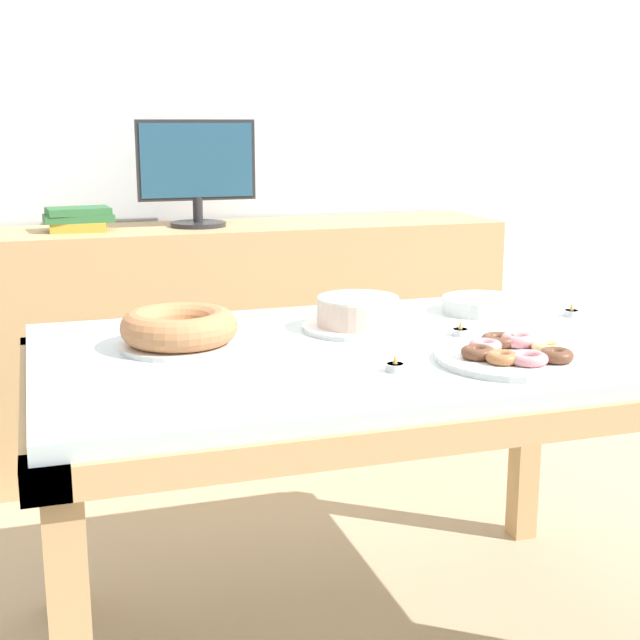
# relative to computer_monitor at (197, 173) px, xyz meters

# --- Properties ---
(wall_back) EXTENTS (8.00, 0.10, 2.60)m
(wall_back) POSITION_rel_computer_monitor_xyz_m (0.12, 0.30, 0.23)
(wall_back) COLOR silver
(wall_back) RESTS_ON ground
(dining_table) EXTENTS (1.49, 0.92, 0.76)m
(dining_table) POSITION_rel_computer_monitor_xyz_m (0.12, -1.36, -0.41)
(dining_table) COLOR silver
(dining_table) RESTS_ON ground
(sideboard) EXTENTS (2.00, 0.44, 0.88)m
(sideboard) POSITION_rel_computer_monitor_xyz_m (0.12, 0.00, -0.63)
(sideboard) COLOR tan
(sideboard) RESTS_ON ground
(computer_monitor) EXTENTS (0.42, 0.20, 0.38)m
(computer_monitor) POSITION_rel_computer_monitor_xyz_m (0.00, 0.00, 0.00)
(computer_monitor) COLOR #262628
(computer_monitor) RESTS_ON sideboard
(book_stack) EXTENTS (0.24, 0.17, 0.08)m
(book_stack) POSITION_rel_computer_monitor_xyz_m (-0.42, 0.00, -0.15)
(book_stack) COLOR #B29933
(book_stack) RESTS_ON sideboard
(cake_chocolate_round) EXTENTS (0.27, 0.27, 0.08)m
(cake_chocolate_round) POSITION_rel_computer_monitor_xyz_m (0.16, -1.22, -0.27)
(cake_chocolate_round) COLOR white
(cake_chocolate_round) RESTS_ON dining_table
(cake_golden_bundt) EXTENTS (0.27, 0.27, 0.08)m
(cake_golden_bundt) POSITION_rel_computer_monitor_xyz_m (-0.28, -1.26, -0.27)
(cake_golden_bundt) COLOR white
(cake_golden_bundt) RESTS_ON dining_table
(pastry_platter) EXTENTS (0.33, 0.33, 0.04)m
(pastry_platter) POSITION_rel_computer_monitor_xyz_m (0.38, -1.59, -0.30)
(pastry_platter) COLOR white
(pastry_platter) RESTS_ON dining_table
(plate_stack) EXTENTS (0.21, 0.21, 0.04)m
(plate_stack) POSITION_rel_computer_monitor_xyz_m (0.55, -1.13, -0.29)
(plate_stack) COLOR white
(plate_stack) RESTS_ON dining_table
(tealight_left_edge) EXTENTS (0.04, 0.04, 0.04)m
(tealight_left_edge) POSITION_rel_computer_monitor_xyz_m (0.11, -1.59, -0.30)
(tealight_left_edge) COLOR silver
(tealight_left_edge) RESTS_ON dining_table
(tealight_centre) EXTENTS (0.04, 0.04, 0.04)m
(tealight_centre) POSITION_rel_computer_monitor_xyz_m (0.74, -1.25, -0.30)
(tealight_centre) COLOR silver
(tealight_centre) RESTS_ON dining_table
(tealight_right_edge) EXTENTS (0.04, 0.04, 0.04)m
(tealight_right_edge) POSITION_rel_computer_monitor_xyz_m (0.37, -1.35, -0.30)
(tealight_right_edge) COLOR silver
(tealight_right_edge) RESTS_ON dining_table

